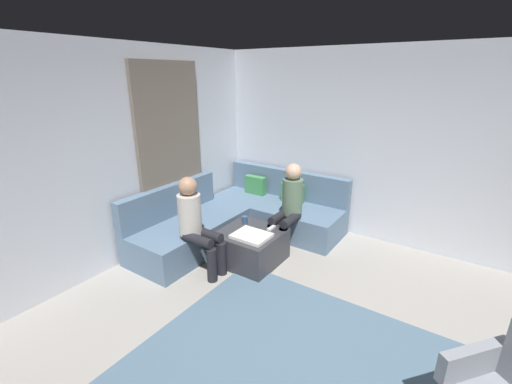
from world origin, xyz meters
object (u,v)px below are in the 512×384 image
(sectional_couch, at_px, (240,218))
(coffee_mug, at_px, (245,220))
(person_on_couch_side, at_px, (196,222))
(person_on_couch_back, at_px, (289,204))
(game_remote, at_px, (271,228))
(ottoman, at_px, (251,246))

(sectional_couch, xyz_separation_m, coffee_mug, (0.34, -0.37, 0.19))
(coffee_mug, height_order, person_on_couch_side, person_on_couch_side)
(coffee_mug, relative_size, person_on_couch_back, 0.08)
(person_on_couch_back, distance_m, person_on_couch_side, 1.31)
(sectional_couch, bearing_deg, game_remote, -23.61)
(coffee_mug, xyz_separation_m, person_on_couch_back, (0.44, 0.42, 0.19))
(sectional_couch, xyz_separation_m, game_remote, (0.74, -0.33, 0.15))
(ottoman, bearing_deg, game_remote, 50.71)
(ottoman, relative_size, coffee_mug, 8.00)
(ottoman, relative_size, person_on_couch_back, 0.63)
(coffee_mug, xyz_separation_m, person_on_couch_side, (-0.20, -0.72, 0.19))
(game_remote, bearing_deg, sectional_couch, 156.39)
(sectional_couch, relative_size, ottoman, 3.36)
(ottoman, height_order, game_remote, game_remote)
(sectional_couch, bearing_deg, person_on_couch_back, 4.00)
(person_on_couch_back, relative_size, person_on_couch_side, 1.00)
(ottoman, relative_size, game_remote, 5.07)
(game_remote, relative_size, person_on_couch_side, 0.12)
(ottoman, xyz_separation_m, person_on_couch_side, (-0.42, -0.54, 0.45))
(coffee_mug, xyz_separation_m, game_remote, (0.40, 0.04, -0.04))
(coffee_mug, bearing_deg, ottoman, -39.29)
(coffee_mug, relative_size, person_on_couch_side, 0.08)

